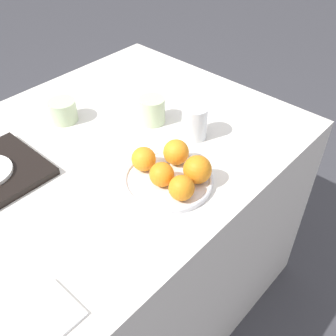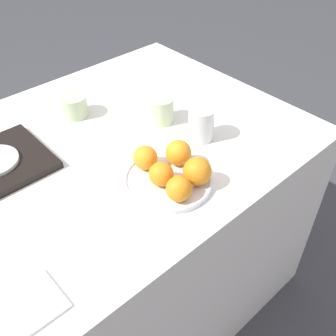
{
  "view_description": "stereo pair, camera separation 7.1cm",
  "coord_description": "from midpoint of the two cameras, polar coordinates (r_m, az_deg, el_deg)",
  "views": [
    {
      "loc": [
        -0.57,
        -0.76,
        1.47
      ],
      "look_at": [
        -0.01,
        -0.25,
        0.82
      ],
      "focal_mm": 42.0,
      "sensor_mm": 36.0,
      "label": 1
    },
    {
      "loc": [
        -0.52,
        -0.81,
        1.47
      ],
      "look_at": [
        -0.01,
        -0.25,
        0.82
      ],
      "focal_mm": 42.0,
      "sensor_mm": 36.0,
      "label": 2
    }
  ],
  "objects": [
    {
      "name": "orange_2",
      "position": [
        0.95,
        -0.17,
        -2.98
      ],
      "size": [
        0.06,
        0.06,
        0.06
      ],
      "color": "orange",
      "rests_on": "fruit_platter"
    },
    {
      "name": "napkin",
      "position": [
        0.84,
        -20.36,
        -19.94
      ],
      "size": [
        0.13,
        0.11,
        0.01
      ],
      "color": "white",
      "rests_on": "table"
    },
    {
      "name": "orange_0",
      "position": [
        0.99,
        -2.97,
        -1.01
      ],
      "size": [
        0.06,
        0.06,
        0.06
      ],
      "color": "orange",
      "rests_on": "fruit_platter"
    },
    {
      "name": "water_glass",
      "position": [
        1.16,
        2.1,
        6.6
      ],
      "size": [
        0.08,
        0.08,
        0.1
      ],
      "color": "silver",
      "rests_on": "table"
    },
    {
      "name": "fruit_platter",
      "position": [
        1.03,
        -1.99,
        -1.78
      ],
      "size": [
        0.24,
        0.24,
        0.02
      ],
      "color": "silver",
      "rests_on": "table"
    },
    {
      "name": "ground_plane",
      "position": [
        1.76,
        -7.35,
        -16.86
      ],
      "size": [
        12.0,
        12.0,
        0.0
      ],
      "primitive_type": "plane",
      "color": "#38383D"
    },
    {
      "name": "cup_2",
      "position": [
        1.3,
        -16.53,
        7.91
      ],
      "size": [
        0.09,
        0.09,
        0.07
      ],
      "color": "#B7CC9E",
      "rests_on": "table"
    },
    {
      "name": "orange_4",
      "position": [
        1.04,
        -5.52,
        1.25
      ],
      "size": [
        0.07,
        0.07,
        0.07
      ],
      "color": "orange",
      "rests_on": "fruit_platter"
    },
    {
      "name": "orange_3",
      "position": [
        1.0,
        2.26,
        -0.28
      ],
      "size": [
        0.07,
        0.07,
        0.07
      ],
      "color": "orange",
      "rests_on": "fruit_platter"
    },
    {
      "name": "table",
      "position": [
        1.45,
        -8.63,
        -8.65
      ],
      "size": [
        1.12,
        0.9,
        0.77
      ],
      "color": "silver",
      "rests_on": "ground_plane"
    },
    {
      "name": "cup_1",
      "position": [
        1.24,
        -4.0,
        8.3
      ],
      "size": [
        0.08,
        0.08,
        0.08
      ],
      "color": "#B7CC9E",
      "rests_on": "table"
    },
    {
      "name": "orange_1",
      "position": [
        1.05,
        -0.76,
        2.27
      ],
      "size": [
        0.07,
        0.07,
        0.07
      ],
      "color": "orange",
      "rests_on": "fruit_platter"
    }
  ]
}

